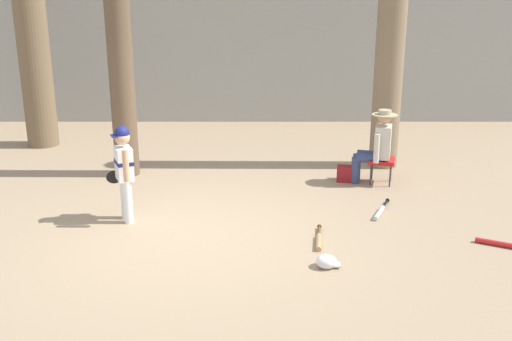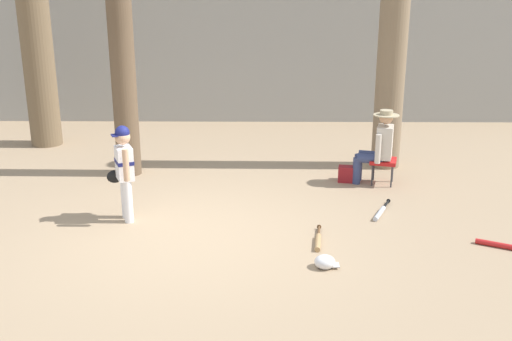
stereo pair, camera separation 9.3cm
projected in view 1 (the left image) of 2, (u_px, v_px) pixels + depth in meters
The scene contains 12 objects.
ground_plane at pixel (189, 237), 7.37m from camera, with size 60.00×60.00×0.00m, color #9E8466.
concrete_back_wall at pixel (220, 59), 13.59m from camera, with size 18.00×0.36×2.89m, color #9E9E99.
tree_behind_spectator at pixel (391, 28), 9.70m from camera, with size 0.67×0.67×5.41m.
young_ballplayer at pixel (123, 167), 7.70m from camera, with size 0.46×0.55×1.31m.
folding_stool at pixel (381, 161), 9.33m from camera, with size 0.49×0.49×0.41m.
seated_spectator at pixel (376, 144), 9.27m from camera, with size 0.68×0.54×1.20m.
handbag_beside_stool at pixel (347, 174), 9.48m from camera, with size 0.34×0.18×0.26m, color maroon.
tree_far_left at pixel (29, 9), 10.99m from camera, with size 0.93×0.93×6.20m.
bat_aluminum_silver at pixel (380, 211), 8.14m from camera, with size 0.38×0.76×0.07m.
bat_red_barrel at pixel (502, 244), 7.08m from camera, with size 0.75×0.43×0.07m.
bat_wood_tan at pixel (319, 240), 7.20m from camera, with size 0.15×0.72×0.07m.
batting_helmet_white at pixel (326, 262), 6.55m from camera, with size 0.28×0.21×0.16m.
Camera 1 is at (0.84, -6.80, 2.98)m, focal length 41.08 mm.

